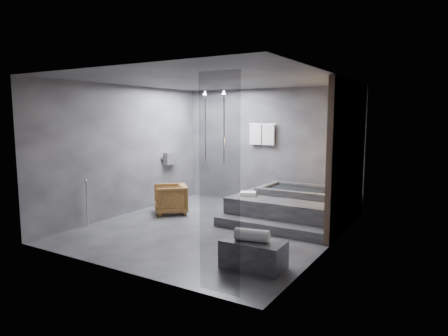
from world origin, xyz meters
The scene contains 7 objects.
room centered at (0.40, 0.24, 1.73)m, with size 5.00×5.04×2.82m.
tub_deck centered at (1.05, 1.45, 0.25)m, with size 2.20×2.00×0.50m, color #303032.
tub_step centered at (1.05, 0.27, 0.09)m, with size 2.20×0.36×0.18m, color #303032.
concrete_bench centered at (1.59, -1.44, 0.20)m, with size 0.88×0.49×0.40m, color #2F2E31.
driftwood_chair centered at (-1.43, 0.47, 0.32)m, with size 0.69×0.71×0.64m, color #492C12.
rolled_towel centered at (1.58, -1.47, 0.49)m, with size 0.18×0.18×0.49m, color white.
deck_towel centered at (0.28, 0.89, 0.54)m, with size 0.31×0.23×0.08m, color white.
Camera 1 is at (4.05, -6.31, 2.15)m, focal length 32.00 mm.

